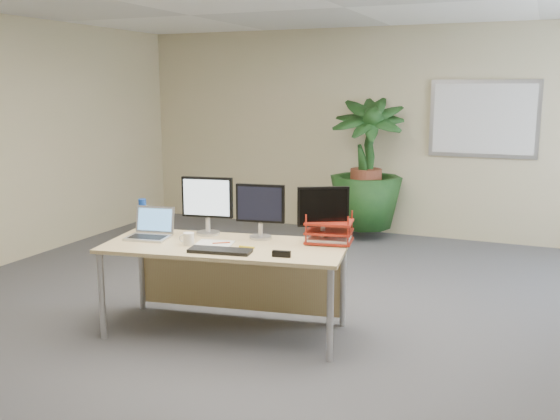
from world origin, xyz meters
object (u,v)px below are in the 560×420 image
at_px(desk, 229,260).
at_px(monitor_right, 260,208).
at_px(laptop, 151,230).
at_px(floor_plant, 366,181).
at_px(monitor_left, 207,202).

xyz_separation_m(desk, monitor_right, (0.19, 0.19, 0.41)).
height_order(monitor_right, laptop, monitor_right).
bearing_deg(floor_plant, monitor_right, -90.16).
xyz_separation_m(floor_plant, laptop, (-0.86, -3.52, 0.03)).
height_order(desk, floor_plant, floor_plant).
relative_size(floor_plant, monitor_left, 3.11).
height_order(desk, monitor_right, monitor_right).
relative_size(monitor_right, laptop, 1.17).
height_order(floor_plant, monitor_left, floor_plant).
bearing_deg(desk, monitor_left, 151.35).
xyz_separation_m(floor_plant, monitor_left, (-0.47, -3.25, 0.25)).
xyz_separation_m(desk, laptop, (-0.66, -0.12, 0.21)).
distance_m(floor_plant, monitor_left, 3.29).
relative_size(monitor_left, monitor_right, 1.08).
relative_size(floor_plant, laptop, 3.96).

